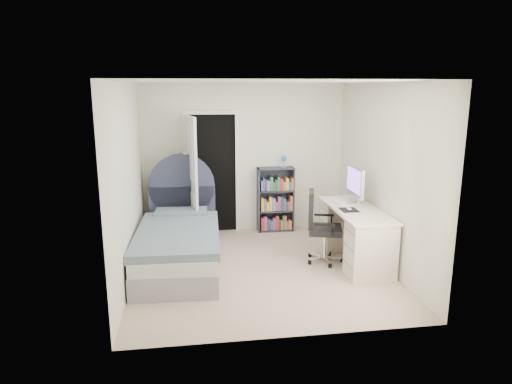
{
  "coord_description": "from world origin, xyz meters",
  "views": [
    {
      "loc": [
        -0.91,
        -5.81,
        2.43
      ],
      "look_at": [
        -0.0,
        0.39,
        0.99
      ],
      "focal_mm": 32.0,
      "sensor_mm": 36.0,
      "label": 1
    }
  ],
  "objects": [
    {
      "name": "floor_lamp",
      "position": [
        -1.03,
        1.46,
        0.59
      ],
      "size": [
        0.2,
        0.2,
        1.43
      ],
      "color": "silver",
      "rests_on": "ground"
    },
    {
      "name": "door",
      "position": [
        -0.77,
        1.52,
        1.03
      ],
      "size": [
        0.92,
        0.82,
        2.06
      ],
      "color": "black",
      "rests_on": "ground"
    },
    {
      "name": "nightstand",
      "position": [
        -1.29,
        1.62,
        0.35
      ],
      "size": [
        0.36,
        0.36,
        0.54
      ],
      "color": "tan",
      "rests_on": "ground"
    },
    {
      "name": "office_chair",
      "position": [
        0.87,
        0.16,
        0.56
      ],
      "size": [
        0.56,
        0.58,
        1.02
      ],
      "color": "silver",
      "rests_on": "ground"
    },
    {
      "name": "room_shell",
      "position": [
        0.0,
        0.0,
        1.25
      ],
      "size": [
        3.5,
        3.7,
        2.6
      ],
      "color": "tan",
      "rests_on": "ground"
    },
    {
      "name": "bookcase",
      "position": [
        0.53,
        1.66,
        0.51
      ],
      "size": [
        0.62,
        0.27,
        1.31
      ],
      "color": "#323645",
      "rests_on": "ground"
    },
    {
      "name": "desk",
      "position": [
        1.37,
        0.08,
        0.43
      ],
      "size": [
        0.64,
        1.59,
        1.31
      ],
      "color": "beige",
      "rests_on": "ground"
    },
    {
      "name": "bed",
      "position": [
        -1.1,
        0.36,
        0.32
      ],
      "size": [
        1.18,
        2.34,
        1.41
      ],
      "color": "gray",
      "rests_on": "ground"
    }
  ]
}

